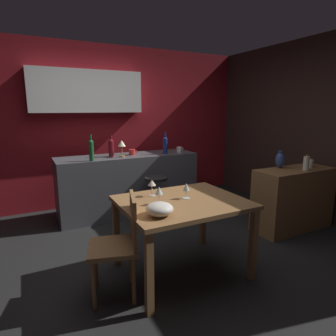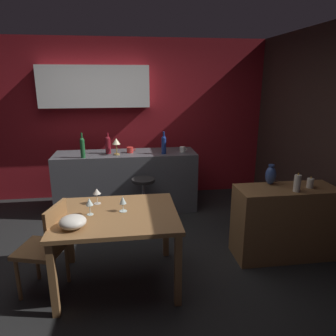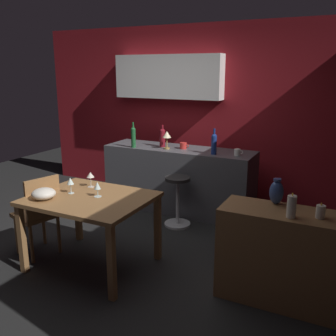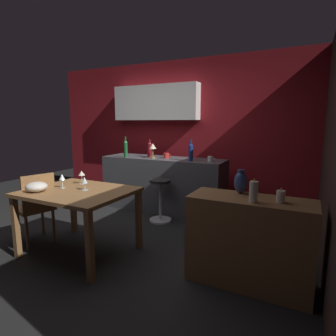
# 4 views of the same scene
# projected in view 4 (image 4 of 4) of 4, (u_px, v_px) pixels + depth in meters

# --- Properties ---
(ground_plane) EXTENTS (9.00, 9.00, 0.00)m
(ground_plane) POSITION_uv_depth(u_px,v_px,m) (104.00, 237.00, 3.63)
(ground_plane) COLOR black
(wall_kitchen_back) EXTENTS (5.20, 0.33, 2.60)m
(wall_kitchen_back) POSITION_uv_depth(u_px,v_px,m) (170.00, 126.00, 5.26)
(wall_kitchen_back) COLOR maroon
(wall_kitchen_back) RESTS_ON ground_plane
(dining_table) EXTENTS (1.15, 0.93, 0.74)m
(dining_table) POSITION_uv_depth(u_px,v_px,m) (79.00, 198.00, 3.12)
(dining_table) COLOR olive
(dining_table) RESTS_ON ground_plane
(kitchen_counter) EXTENTS (2.10, 0.60, 0.90)m
(kitchen_counter) POSITION_uv_depth(u_px,v_px,m) (163.00, 184.00, 4.72)
(kitchen_counter) COLOR #4C4C51
(kitchen_counter) RESTS_ON ground_plane
(sideboard_cabinet) EXTENTS (1.10, 0.44, 0.82)m
(sideboard_cabinet) POSITION_uv_depth(u_px,v_px,m) (249.00, 241.00, 2.55)
(sideboard_cabinet) COLOR olive
(sideboard_cabinet) RESTS_ON ground_plane
(chair_near_window) EXTENTS (0.50, 0.50, 0.89)m
(chair_near_window) POSITION_uv_depth(u_px,v_px,m) (36.00, 206.00, 3.37)
(chair_near_window) COLOR olive
(chair_near_window) RESTS_ON ground_plane
(bar_stool) EXTENTS (0.34, 0.34, 0.65)m
(bar_stool) POSITION_uv_depth(u_px,v_px,m) (160.00, 199.00, 4.18)
(bar_stool) COLOR #262323
(bar_stool) RESTS_ON ground_plane
(wine_glass_left) EXTENTS (0.08, 0.08, 0.16)m
(wine_glass_left) POSITION_uv_depth(u_px,v_px,m) (82.00, 174.00, 3.40)
(wine_glass_left) COLOR silver
(wine_glass_left) RESTS_ON dining_table
(wine_glass_right) EXTENTS (0.07, 0.07, 0.15)m
(wine_glass_right) POSITION_uv_depth(u_px,v_px,m) (84.00, 181.00, 3.09)
(wine_glass_right) COLOR silver
(wine_glass_right) RESTS_ON dining_table
(wine_glass_center) EXTENTS (0.07, 0.07, 0.17)m
(wine_glass_center) POSITION_uv_depth(u_px,v_px,m) (62.00, 177.00, 3.19)
(wine_glass_center) COLOR silver
(wine_glass_center) RESTS_ON dining_table
(fruit_bowl) EXTENTS (0.23, 0.23, 0.11)m
(fruit_bowl) POSITION_uv_depth(u_px,v_px,m) (37.00, 187.00, 3.03)
(fruit_bowl) COLOR beige
(fruit_bowl) RESTS_ON dining_table
(wine_bottle_green) EXTENTS (0.06, 0.06, 0.35)m
(wine_bottle_green) POSITION_uv_depth(u_px,v_px,m) (126.00, 148.00, 4.68)
(wine_bottle_green) COLOR #1E592D
(wine_bottle_green) RESTS_ON kitchen_counter
(wine_bottle_ruby) EXTENTS (0.08, 0.08, 0.31)m
(wine_bottle_ruby) POSITION_uv_depth(u_px,v_px,m) (150.00, 149.00, 4.73)
(wine_bottle_ruby) COLOR maroon
(wine_bottle_ruby) RESTS_ON kitchen_counter
(wine_bottle_cobalt) EXTENTS (0.07, 0.07, 0.33)m
(wine_bottle_cobalt) POSITION_uv_depth(u_px,v_px,m) (191.00, 152.00, 4.24)
(wine_bottle_cobalt) COLOR navy
(wine_bottle_cobalt) RESTS_ON kitchen_counter
(cup_red) EXTENTS (0.13, 0.09, 0.08)m
(cup_red) POSITION_uv_depth(u_px,v_px,m) (166.00, 156.00, 4.61)
(cup_red) COLOR red
(cup_red) RESTS_ON kitchen_counter
(cup_white) EXTENTS (0.11, 0.08, 0.08)m
(cup_white) POSITION_uv_depth(u_px,v_px,m) (210.00, 159.00, 4.19)
(cup_white) COLOR white
(cup_white) RESTS_ON kitchen_counter
(counter_lamp) EXTENTS (0.12, 0.12, 0.24)m
(counter_lamp) POSITION_uv_depth(u_px,v_px,m) (153.00, 147.00, 4.57)
(counter_lamp) COLOR #A58447
(counter_lamp) RESTS_ON kitchen_counter
(pillar_candle_tall) EXTENTS (0.07, 0.07, 0.13)m
(pillar_candle_tall) POSITION_uv_depth(u_px,v_px,m) (281.00, 197.00, 2.34)
(pillar_candle_tall) COLOR white
(pillar_candle_tall) RESTS_ON sideboard_cabinet
(pillar_candle_short) EXTENTS (0.07, 0.07, 0.21)m
(pillar_candle_short) POSITION_uv_depth(u_px,v_px,m) (254.00, 192.00, 2.35)
(pillar_candle_short) COLOR white
(pillar_candle_short) RESTS_ON sideboard_cabinet
(vase_ceramic_blue) EXTENTS (0.12, 0.12, 0.23)m
(vase_ceramic_blue) POSITION_uv_depth(u_px,v_px,m) (240.00, 182.00, 2.65)
(vase_ceramic_blue) COLOR #334C8C
(vase_ceramic_blue) RESTS_ON sideboard_cabinet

